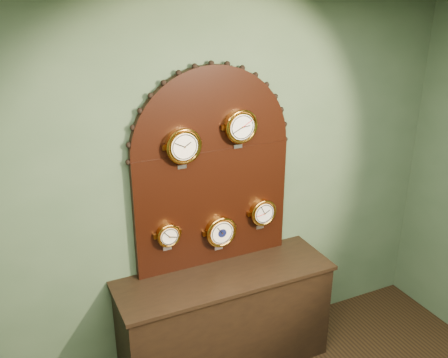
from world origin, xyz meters
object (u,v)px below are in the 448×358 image
hygrometer (168,235)px  tide_clock (262,212)px  barometer (220,231)px  roman_clock (183,146)px  arabic_clock (240,126)px  display_board (212,164)px  shop_counter (225,321)px

hygrometer → tide_clock: bearing=-0.1°
hygrometer → barometer: (0.41, -0.00, -0.06)m
barometer → roman_clock: bearing=-180.0°
arabic_clock → tide_clock: size_ratio=1.12×
arabic_clock → barometer: bearing=-180.0°
roman_clock → tide_clock: roman_clock is taller
display_board → roman_clock: bearing=-164.5°
display_board → arabic_clock: 0.34m
shop_counter → display_board: size_ratio=1.05×
hygrometer → barometer: hygrometer is taller
display_board → arabic_clock: size_ratio=5.16×
display_board → roman_clock: display_board is taller
shop_counter → barometer: bearing=77.9°
shop_counter → barometer: size_ratio=5.45×
shop_counter → roman_clock: bearing=147.8°
hygrometer → barometer: 0.41m
shop_counter → barometer: barometer is taller
roman_clock → display_board: bearing=15.5°
display_board → tide_clock: size_ratio=5.78×
display_board → tide_clock: display_board is taller
display_board → hygrometer: (-0.38, -0.07, -0.46)m
roman_clock → arabic_clock: 0.44m
display_board → hygrometer: 0.60m
display_board → roman_clock: (-0.24, -0.07, 0.19)m
hygrometer → tide_clock: (0.77, -0.00, 0.02)m
shop_counter → tide_clock: bearing=21.5°
shop_counter → roman_clock: size_ratio=5.27×
arabic_clock → hygrometer: size_ratio=1.30×
shop_counter → arabic_clock: size_ratio=5.40×
shop_counter → display_board: 1.25m
display_board → barometer: 0.53m
barometer → tide_clock: tide_clock is taller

